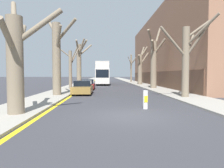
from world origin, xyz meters
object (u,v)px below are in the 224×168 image
street_tree_left_1 (57,56)px  street_tree_right_1 (154,61)px  street_tree_right_2 (140,67)px  street_tree_right_0 (187,57)px  street_tree_right_3 (131,67)px  street_tree_left_3 (80,62)px  street_tree_left_0 (16,57)px  parked_car_1 (88,85)px  double_decker_bus (103,72)px  traffic_bollard (145,100)px  parked_car_0 (83,88)px  street_tree_left_2 (70,67)px

street_tree_left_1 → street_tree_right_1: street_tree_right_1 is taller
street_tree_left_1 → street_tree_right_2: bearing=59.4°
street_tree_right_0 → street_tree_right_3: bearing=90.4°
street_tree_left_3 → street_tree_right_2: street_tree_left_3 is taller
street_tree_left_0 → street_tree_right_1: size_ratio=0.71×
street_tree_right_3 → parked_car_1: street_tree_right_3 is taller
street_tree_left_3 → street_tree_right_0: bearing=-58.2°
double_decker_bus → parked_car_1: double_decker_bus is taller
street_tree_right_1 → double_decker_bus: size_ratio=0.77×
street_tree_left_3 → street_tree_right_2: (11.29, 3.26, -0.81)m
parked_car_1 → traffic_bollard: 16.37m
street_tree_left_1 → street_tree_left_3: size_ratio=0.97×
street_tree_left_0 → street_tree_right_0: bearing=30.3°
street_tree_right_0 → traffic_bollard: street_tree_right_0 is taller
street_tree_left_1 → double_decker_bus: street_tree_left_1 is taller
street_tree_left_0 → street_tree_right_0: 13.21m
street_tree_right_1 → double_decker_bus: bearing=119.9°
street_tree_right_0 → street_tree_right_1: street_tree_right_1 is taller
street_tree_left_1 → traffic_bollard: bearing=-46.6°
street_tree_left_3 → street_tree_right_3: street_tree_left_3 is taller
street_tree_left_3 → street_tree_right_1: bearing=-32.4°
street_tree_left_3 → parked_car_0: bearing=-81.7°
street_tree_left_2 → street_tree_right_0: street_tree_right_0 is taller
street_tree_left_3 → parked_car_1: bearing=-74.8°
street_tree_right_0 → parked_car_0: street_tree_right_0 is taller
traffic_bollard → street_tree_right_3: bearing=83.6°
street_tree_right_0 → double_decker_bus: (-7.39, 23.89, -1.01)m
street_tree_right_1 → street_tree_right_2: bearing=90.1°
street_tree_right_3 → double_decker_bus: 12.07m
street_tree_right_2 → parked_car_1: street_tree_right_2 is taller
street_tree_left_3 → street_tree_right_1: street_tree_right_1 is taller
street_tree_right_1 → street_tree_right_2: size_ratio=1.18×
street_tree_left_2 → street_tree_right_3: street_tree_right_3 is taller
double_decker_bus → street_tree_left_3: bearing=-125.4°
street_tree_left_0 → street_tree_left_3: street_tree_left_3 is taller
street_tree_right_2 → street_tree_right_3: (-0.18, 11.95, 0.42)m
street_tree_right_0 → parked_car_1: size_ratio=1.46×
street_tree_left_0 → street_tree_left_3: bearing=89.9°
street_tree_left_1 → street_tree_left_2: bearing=89.7°
street_tree_left_2 → street_tree_left_3: 8.85m
street_tree_left_0 → street_tree_right_0: (11.40, 6.65, 0.63)m
street_tree_left_0 → street_tree_right_3: 41.71m
parked_car_1 → traffic_bollard: size_ratio=4.19×
street_tree_left_2 → street_tree_right_2: bearing=46.5°
double_decker_bus → parked_car_0: double_decker_bus is taller
street_tree_left_1 → street_tree_right_1: size_ratio=0.89×
street_tree_left_2 → street_tree_right_2: (11.39, 12.02, 0.44)m
street_tree_left_2 → street_tree_right_0: 14.93m
street_tree_left_0 → street_tree_left_2: (-0.06, 16.21, 0.07)m
street_tree_right_2 → street_tree_right_3: bearing=90.8°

